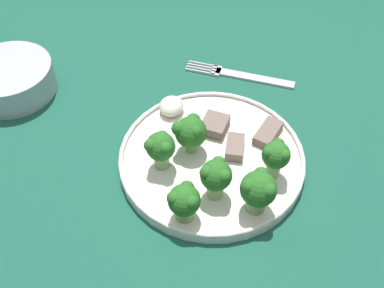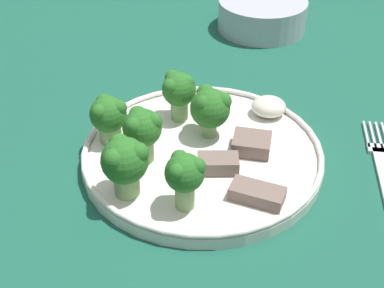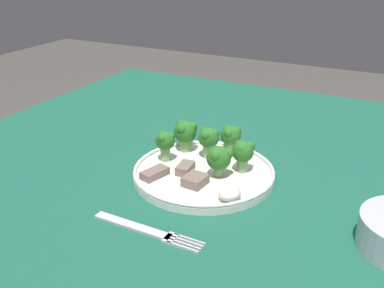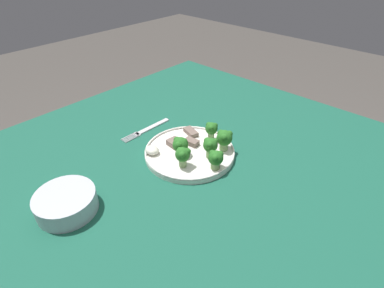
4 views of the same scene
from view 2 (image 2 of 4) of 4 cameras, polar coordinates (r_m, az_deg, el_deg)
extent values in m
cube|color=#195642|center=(0.59, -1.66, -0.92)|extent=(1.10, 1.16, 0.03)
cylinder|color=brown|center=(1.36, -19.30, 0.89)|extent=(0.06, 0.06, 0.75)
cylinder|color=white|center=(0.55, 1.10, -1.31)|extent=(0.25, 0.25, 0.01)
torus|color=white|center=(0.55, 1.11, -0.57)|extent=(0.25, 0.25, 0.01)
cube|color=silver|center=(0.60, 19.30, -0.52)|extent=(0.02, 0.02, 0.00)
cube|color=silver|center=(0.62, 19.28, 0.83)|extent=(0.00, 0.05, 0.00)
cube|color=silver|center=(0.62, 18.67, 0.88)|extent=(0.00, 0.05, 0.00)
cube|color=silver|center=(0.62, 18.07, 0.93)|extent=(0.00, 0.05, 0.00)
cylinder|color=#B7BCC6|center=(0.83, 7.49, 13.52)|extent=(0.13, 0.13, 0.05)
cylinder|color=silver|center=(0.83, 7.47, 13.35)|extent=(0.11, 0.11, 0.03)
cylinder|color=#7FA866|center=(0.59, -1.63, 3.79)|extent=(0.02, 0.02, 0.02)
sphere|color=#286B23|center=(0.58, -1.67, 5.87)|extent=(0.04, 0.04, 0.04)
sphere|color=#286B23|center=(0.58, -0.56, 6.53)|extent=(0.02, 0.02, 0.02)
sphere|color=#286B23|center=(0.59, -2.11, 7.10)|extent=(0.02, 0.02, 0.02)
sphere|color=#286B23|center=(0.57, -2.37, 6.12)|extent=(0.02, 0.02, 0.02)
cylinder|color=#7FA866|center=(0.54, -5.19, -0.55)|extent=(0.02, 0.02, 0.02)
sphere|color=#286B23|center=(0.52, -5.35, 1.72)|extent=(0.04, 0.04, 0.04)
sphere|color=#286B23|center=(0.51, -4.13, 2.44)|extent=(0.02, 0.02, 0.02)
sphere|color=#286B23|center=(0.52, -5.83, 3.16)|extent=(0.02, 0.02, 0.02)
sphere|color=#286B23|center=(0.51, -6.24, 1.91)|extent=(0.02, 0.02, 0.02)
cylinder|color=#7FA866|center=(0.48, -0.77, -5.45)|extent=(0.02, 0.02, 0.03)
sphere|color=#286B23|center=(0.46, -0.79, -3.09)|extent=(0.04, 0.04, 0.04)
sphere|color=#286B23|center=(0.46, 0.52, -2.42)|extent=(0.02, 0.02, 0.02)
sphere|color=#286B23|center=(0.47, -1.33, -1.58)|extent=(0.02, 0.02, 0.02)
sphere|color=#286B23|center=(0.45, -1.60, -3.02)|extent=(0.02, 0.02, 0.02)
cylinder|color=#7FA866|center=(0.57, 1.92, 1.96)|extent=(0.01, 0.01, 0.02)
sphere|color=#286B23|center=(0.56, 1.98, 4.01)|extent=(0.04, 0.04, 0.04)
sphere|color=#286B23|center=(0.55, 3.31, 4.76)|extent=(0.02, 0.02, 0.02)
sphere|color=#286B23|center=(0.56, 1.43, 5.47)|extent=(0.02, 0.02, 0.02)
sphere|color=#286B23|center=(0.54, 1.25, 4.27)|extent=(0.02, 0.02, 0.02)
cylinder|color=#7FA866|center=(0.50, -6.97, -4.17)|extent=(0.02, 0.02, 0.02)
sphere|color=#286B23|center=(0.48, -7.21, -1.77)|extent=(0.04, 0.04, 0.04)
sphere|color=#286B23|center=(0.47, -5.76, -0.96)|extent=(0.02, 0.02, 0.02)
sphere|color=#286B23|center=(0.48, -7.78, 0.01)|extent=(0.02, 0.02, 0.02)
sphere|color=#286B23|center=(0.47, -8.34, -1.64)|extent=(0.02, 0.02, 0.02)
cylinder|color=#7FA866|center=(0.57, -8.70, 1.19)|extent=(0.02, 0.02, 0.02)
sphere|color=#286B23|center=(0.55, -8.92, 3.14)|extent=(0.04, 0.04, 0.04)
sphere|color=#286B23|center=(0.55, -7.83, 3.83)|extent=(0.02, 0.02, 0.02)
sphere|color=#286B23|center=(0.56, -9.35, 4.47)|extent=(0.02, 0.02, 0.02)
sphere|color=#286B23|center=(0.54, -9.83, 3.34)|extent=(0.02, 0.02, 0.02)
cube|color=#756056|center=(0.55, 6.38, 0.02)|extent=(0.04, 0.04, 0.02)
cube|color=#756056|center=(0.52, 2.80, -2.11)|extent=(0.04, 0.03, 0.02)
cube|color=#756056|center=(0.49, 6.96, -5.28)|extent=(0.05, 0.04, 0.01)
ellipsoid|color=silver|center=(0.61, 8.18, 3.98)|extent=(0.04, 0.04, 0.02)
camera|label=1|loc=(0.56, -56.42, 37.41)|focal=42.00mm
camera|label=3|loc=(0.94, 52.50, 26.36)|focal=42.00mm
camera|label=4|loc=(1.05, -29.75, 41.86)|focal=28.00mm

